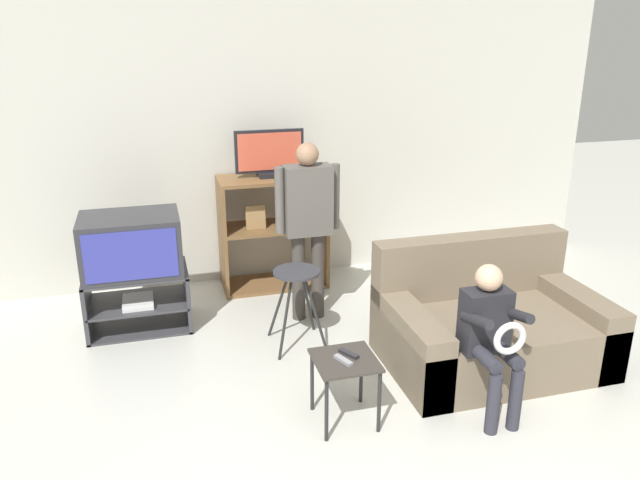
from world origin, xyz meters
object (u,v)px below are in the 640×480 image
tv_stand (138,300)px  snack_table (345,369)px  person_seated_child (491,330)px  television_main (131,244)px  remote_control_white (343,360)px  media_shelf (273,231)px  remote_control_black (349,354)px  television_flat (270,155)px  person_standing_adult (308,216)px  folding_stool (297,284)px  couch (489,326)px

tv_stand → snack_table: 2.09m
snack_table → tv_stand: bearing=126.2°
snack_table → person_seated_child: 0.93m
tv_stand → television_main: bearing=133.7°
television_main → remote_control_white: television_main is taller
remote_control_white → media_shelf: bearing=66.1°
remote_control_black → person_seated_child: bearing=-41.4°
person_seated_child → media_shelf: bearing=110.5°
television_flat → snack_table: television_flat is taller
person_standing_adult → folding_stool: bearing=-114.9°
television_main → media_shelf: bearing=23.9°
media_shelf → television_flat: 0.72m
snack_table → remote_control_black: size_ratio=3.04×
media_shelf → remote_control_black: 2.21m
person_seated_child → television_flat: bearing=110.5°
tv_stand → media_shelf: 1.39m
couch → media_shelf: bearing=124.4°
couch → person_standing_adult: size_ratio=1.02×
television_flat → person_standing_adult: 0.88m
television_main → remote_control_black: (1.27, -1.65, -0.27)m
media_shelf → person_seated_child: media_shelf is taller
remote_control_black → couch: bearing=-11.8°
television_flat → person_standing_adult: size_ratio=0.42×
television_main → person_seated_child: (2.14, -1.83, -0.14)m
remote_control_black → person_seated_child: person_seated_child is taller
television_flat → remote_control_black: television_flat is taller
media_shelf → folding_stool: size_ratio=1.70×
snack_table → remote_control_black: 0.09m
folding_stool → remote_control_black: 1.01m
television_flat → remote_control_white: 2.43m
snack_table → person_standing_adult: 1.58m
media_shelf → couch: 2.21m
television_flat → snack_table: bearing=-90.1°
television_main → person_seated_child: person_seated_child is taller
tv_stand → snack_table: size_ratio=1.86×
television_flat → media_shelf: bearing=-74.2°
folding_stool → snack_table: bearing=-87.1°
remote_control_white → couch: bearing=-3.0°
television_main → television_flat: television_flat is taller
television_main → media_shelf: 1.38m
tv_stand → television_main: 0.48m
television_flat → television_main: bearing=-155.2°
couch → person_seated_child: size_ratio=1.56×
person_seated_child → person_standing_adult: bearing=114.9°
remote_control_black → remote_control_white: bearing=-159.8°
remote_control_black → person_seated_child: (0.87, -0.18, 0.13)m
tv_stand → remote_control_black: bearing=-52.4°
remote_control_white → folding_stool: bearing=68.6°
television_main → folding_stool: (1.19, -0.65, -0.21)m
folding_stool → snack_table: 1.05m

